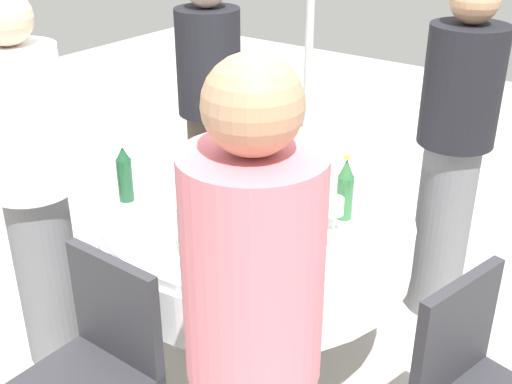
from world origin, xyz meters
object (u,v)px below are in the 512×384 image
object	(u,v)px
bottle_green_front	(186,224)
person_east	(453,151)
bottle_dark_green_west	(228,154)
wine_glass_front	(232,170)
dining_table	(256,235)
bottle_clear_right	(254,191)
bottle_green_east	(345,190)
wine_glass_right	(335,208)
plate_north	(169,183)
person_west	(253,361)
plate_inner	(185,215)
person_rear	(32,185)
person_far	(210,110)
wine_glass_east	(236,135)
bottle_amber_far	(246,175)
bottle_dark_green_mid	(125,175)
plate_near	(278,177)
chair_mid	(97,360)
bottle_brown_rear	(253,202)

from	to	relation	value
bottle_green_front	person_east	size ratio (longest dim) A/B	0.17
bottle_dark_green_west	wine_glass_front	size ratio (longest dim) A/B	1.87
dining_table	bottle_clear_right	distance (m)	0.32
wine_glass_front	person_east	world-z (taller)	person_east
bottle_green_east	wine_glass_right	xyz separation A→B (m)	(0.02, -0.12, -0.02)
plate_north	person_east	size ratio (longest dim) A/B	0.16
person_west	plate_inner	bearing A→B (deg)	-74.43
wine_glass_right	person_rear	xyz separation A→B (m)	(-1.08, -0.57, 0.01)
wine_glass_right	person_east	xyz separation A→B (m)	(0.17, 0.78, 0.01)
bottle_dark_green_west	person_far	size ratio (longest dim) A/B	0.18
wine_glass_east	bottle_amber_far	bearing A→B (deg)	-47.23
bottle_dark_green_mid	person_rear	bearing A→B (deg)	-129.09
person_west	plate_north	bearing A→B (deg)	-73.61
plate_north	plate_inner	bearing A→B (deg)	-35.10
plate_inner	plate_near	world-z (taller)	plate_near
plate_inner	person_east	xyz separation A→B (m)	(0.71, 1.04, 0.11)
person_west	plate_near	bearing A→B (deg)	-93.99
bottle_clear_right	person_east	xyz separation A→B (m)	(0.46, 0.90, -0.02)
bottle_green_front	bottle_dark_green_mid	world-z (taller)	bottle_green_front
plate_inner	person_rear	bearing A→B (deg)	-149.08
bottle_amber_far	plate_near	xyz separation A→B (m)	(-0.02, 0.26, -0.11)
wine_glass_right	chair_mid	size ratio (longest dim) A/B	0.16
plate_near	dining_table	bearing A→B (deg)	-75.52
bottle_dark_green_west	wine_glass_front	world-z (taller)	bottle_dark_green_west
wine_glass_front	person_west	distance (m)	1.25
bottle_brown_rear	person_west	bearing A→B (deg)	-53.61
bottle_dark_green_west	bottle_clear_right	distance (m)	0.39
plate_inner	bottle_amber_far	bearing A→B (deg)	64.47
bottle_dark_green_west	person_far	distance (m)	0.72
bottle_dark_green_west	bottle_clear_right	size ratio (longest dim) A/B	0.98
bottle_clear_right	plate_near	xyz separation A→B (m)	(-0.15, 0.38, -0.12)
plate_inner	plate_north	distance (m)	0.32
bottle_amber_far	bottle_brown_rear	size ratio (longest dim) A/B	0.82
person_far	person_west	xyz separation A→B (m)	(1.42, -1.54, 0.05)
wine_glass_right	person_far	bearing A→B (deg)	151.48
plate_north	person_rear	bearing A→B (deg)	-118.72
wine_glass_right	chair_mid	distance (m)	1.02
plate_inner	bottle_green_east	bearing A→B (deg)	35.58
bottle_dark_green_mid	wine_glass_right	xyz separation A→B (m)	(0.84, 0.29, -0.02)
dining_table	wine_glass_right	size ratio (longest dim) A/B	9.37
bottle_green_front	person_west	size ratio (longest dim) A/B	0.16
person_east	chair_mid	world-z (taller)	person_east
dining_table	wine_glass_front	distance (m)	0.30
bottle_brown_rear	plate_inner	xyz separation A→B (m)	(-0.32, -0.03, -0.14)
plate_near	person_west	distance (m)	1.40
plate_north	dining_table	bearing A→B (deg)	9.84
wine_glass_east	person_rear	distance (m)	1.00
dining_table	wine_glass_front	xyz separation A→B (m)	(-0.15, 0.02, 0.26)
bottle_clear_right	plate_near	world-z (taller)	bottle_clear_right
bottle_amber_far	bottle_clear_right	distance (m)	0.17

